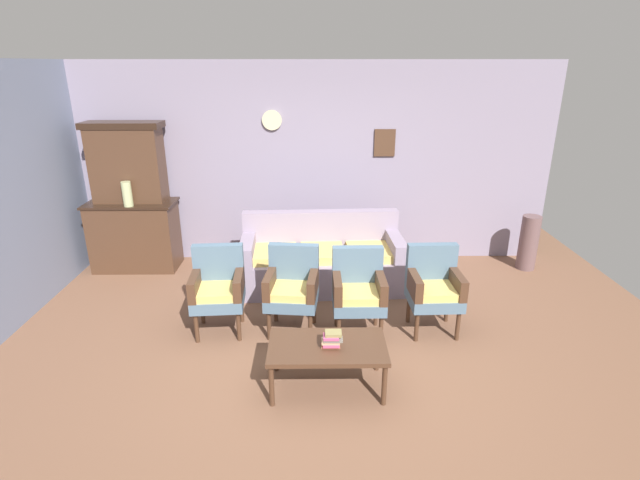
# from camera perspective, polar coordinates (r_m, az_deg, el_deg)

# --- Properties ---
(ground_plane) EXTENTS (7.68, 7.68, 0.00)m
(ground_plane) POSITION_cam_1_polar(r_m,az_deg,el_deg) (4.69, -0.03, -14.14)
(ground_plane) COLOR brown
(wall_back_with_decor) EXTENTS (6.40, 0.09, 2.70)m
(wall_back_with_decor) POSITION_cam_1_polar(r_m,az_deg,el_deg) (6.62, -0.28, 9.00)
(wall_back_with_decor) COLOR gray
(wall_back_with_decor) RESTS_ON ground
(side_cabinet) EXTENTS (1.16, 0.55, 0.93)m
(side_cabinet) POSITION_cam_1_polar(r_m,az_deg,el_deg) (6.94, -21.16, 0.53)
(side_cabinet) COLOR #472D1E
(side_cabinet) RESTS_ON ground
(cabinet_upper_hutch) EXTENTS (0.99, 0.38, 1.03)m
(cabinet_upper_hutch) POSITION_cam_1_polar(r_m,az_deg,el_deg) (6.76, -22.00, 8.63)
(cabinet_upper_hutch) COLOR #472D1E
(cabinet_upper_hutch) RESTS_ON side_cabinet
(vase_on_cabinet) EXTENTS (0.12, 0.12, 0.32)m
(vase_on_cabinet) POSITION_cam_1_polar(r_m,az_deg,el_deg) (6.59, -21.99, 5.11)
(vase_on_cabinet) COLOR #AFB680
(vase_on_cabinet) RESTS_ON side_cabinet
(floral_couch) EXTENTS (2.00, 0.89, 0.90)m
(floral_couch) POSITION_cam_1_polar(r_m,az_deg,el_deg) (5.99, 0.22, -2.56)
(floral_couch) COLOR gray
(floral_couch) RESTS_ON ground
(armchair_by_doorway) EXTENTS (0.55, 0.52, 0.90)m
(armchair_by_doorway) POSITION_cam_1_polar(r_m,az_deg,el_deg) (5.05, -12.05, -5.42)
(armchair_by_doorway) COLOR slate
(armchair_by_doorway) RESTS_ON ground
(armchair_near_couch_end) EXTENTS (0.57, 0.54, 0.90)m
(armchair_near_couch_end) POSITION_cam_1_polar(r_m,az_deg,el_deg) (4.96, -3.33, -5.47)
(armchair_near_couch_end) COLOR slate
(armchair_near_couch_end) RESTS_ON ground
(armchair_row_middle) EXTENTS (0.52, 0.50, 0.90)m
(armchair_row_middle) POSITION_cam_1_polar(r_m,az_deg,el_deg) (4.90, 4.59, -5.84)
(armchair_row_middle) COLOR slate
(armchair_row_middle) RESTS_ON ground
(armchair_near_cabinet) EXTENTS (0.53, 0.51, 0.90)m
(armchair_near_cabinet) POSITION_cam_1_polar(r_m,az_deg,el_deg) (5.09, 13.40, -5.31)
(armchair_near_cabinet) COLOR slate
(armchair_near_cabinet) RESTS_ON ground
(coffee_table) EXTENTS (1.00, 0.56, 0.42)m
(coffee_table) POSITION_cam_1_polar(r_m,az_deg,el_deg) (4.16, 0.88, -12.89)
(coffee_table) COLOR #472D1E
(coffee_table) RESTS_ON ground
(book_stack_on_table) EXTENTS (0.18, 0.11, 0.15)m
(book_stack_on_table) POSITION_cam_1_polar(r_m,az_deg,el_deg) (4.07, 1.40, -11.78)
(book_stack_on_table) COLOR #9D6041
(book_stack_on_table) RESTS_ON coffee_table
(floor_vase_by_wall) EXTENTS (0.25, 0.25, 0.75)m
(floor_vase_by_wall) POSITION_cam_1_polar(r_m,az_deg,el_deg) (7.05, 23.59, -0.29)
(floor_vase_by_wall) COLOR brown
(floor_vase_by_wall) RESTS_ON ground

